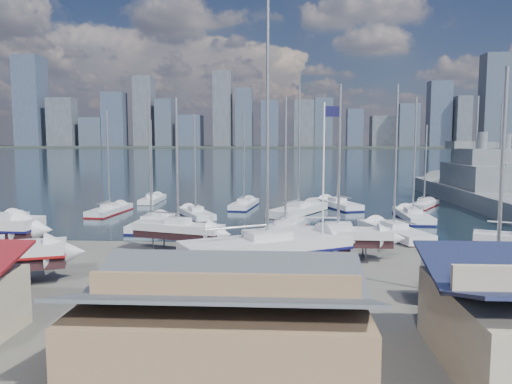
# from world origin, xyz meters

# --- Properties ---
(ground) EXTENTS (1400.00, 1400.00, 0.00)m
(ground) POSITION_xyz_m (0.00, -10.00, 0.00)
(ground) COLOR #605E59
(ground) RESTS_ON ground
(water) EXTENTS (1400.00, 600.00, 0.40)m
(water) POSITION_xyz_m (0.00, 300.00, -0.15)
(water) COLOR #1A2F3D
(water) RESTS_ON ground
(far_shore) EXTENTS (1400.00, 80.00, 2.20)m
(far_shore) POSITION_xyz_m (0.00, 560.00, 1.10)
(far_shore) COLOR #2D332D
(far_shore) RESTS_ON ground
(skyline) EXTENTS (639.14, 43.80, 107.69)m
(skyline) POSITION_xyz_m (-7.83, 553.76, 39.09)
(skyline) COLOR #475166
(skyline) RESTS_ON far_shore
(shed_grey) EXTENTS (12.60, 8.40, 4.17)m
(shed_grey) POSITION_xyz_m (0.00, -26.00, 2.15)
(shed_grey) COLOR #8C6B4C
(shed_grey) RESTS_ON ground
(sailboat_cradle_2) EXTENTS (8.40, 4.61, 13.42)m
(sailboat_cradle_2) POSITION_xyz_m (-6.71, -4.14, 1.95)
(sailboat_cradle_2) COLOR #2D2D33
(sailboat_cradle_2) RESTS_ON ground
(sailboat_cradle_3) EXTENTS (12.21, 8.83, 19.28)m
(sailboat_cradle_3) POSITION_xyz_m (1.44, -13.14, 2.24)
(sailboat_cradle_3) COLOR #2D2D33
(sailboat_cradle_3) RESTS_ON ground
(sailboat_cradle_4) EXTENTS (8.70, 2.74, 14.21)m
(sailboat_cradle_4) POSITION_xyz_m (6.99, -6.39, 1.98)
(sailboat_cradle_4) COLOR #2D2D33
(sailboat_cradle_4) RESTS_ON ground
(sailboat_cradle_5) EXTENTS (8.82, 3.40, 14.04)m
(sailboat_cradle_5) POSITION_xyz_m (15.43, -16.70, 1.97)
(sailboat_cradle_5) COLOR #2D2D33
(sailboat_cradle_5) RESTS_ON ground
(sailboat_moored_1) EXTENTS (3.50, 9.73, 14.25)m
(sailboat_moored_1) POSITION_xyz_m (-20.61, 17.59, 0.31)
(sailboat_moored_1) COLOR black
(sailboat_moored_1) RESTS_ON water
(sailboat_moored_2) EXTENTS (2.70, 8.97, 13.46)m
(sailboat_moored_2) POSITION_xyz_m (-18.13, 29.94, 0.32)
(sailboat_moored_2) COLOR black
(sailboat_moored_2) RESTS_ON water
(sailboat_moored_3) EXTENTS (3.20, 10.17, 15.06)m
(sailboat_moored_3) POSITION_xyz_m (-12.27, 7.52, 0.31)
(sailboat_moored_3) COLOR black
(sailboat_moored_3) RESTS_ON water
(sailboat_moored_4) EXTENTS (6.34, 9.17, 13.61)m
(sailboat_moored_4) POSITION_xyz_m (-8.70, 15.49, 0.32)
(sailboat_moored_4) COLOR black
(sailboat_moored_4) RESTS_ON water
(sailboat_moored_5) EXTENTS (3.91, 9.75, 14.18)m
(sailboat_moored_5) POSITION_xyz_m (-3.23, 24.56, 0.31)
(sailboat_moored_5) COLOR black
(sailboat_moored_5) RESTS_ON water
(sailboat_moored_6) EXTENTS (5.30, 10.39, 14.97)m
(sailboat_moored_6) POSITION_xyz_m (2.70, 5.78, 0.31)
(sailboat_moored_6) COLOR black
(sailboat_moored_6) RESTS_ON water
(sailboat_moored_7) EXTENTS (8.39, 11.95, 17.76)m
(sailboat_moored_7) POSITION_xyz_m (4.48, 18.56, 0.32)
(sailboat_moored_7) COLOR black
(sailboat_moored_7) RESTS_ON water
(sailboat_moored_8) EXTENTS (6.57, 10.92, 15.80)m
(sailboat_moored_8) POSITION_xyz_m (10.25, 25.32, 0.31)
(sailboat_moored_8) COLOR black
(sailboat_moored_8) RESTS_ON water
(sailboat_moored_9) EXTENTS (6.06, 11.01, 16.03)m
(sailboat_moored_9) POSITION_xyz_m (13.75, 3.95, 0.32)
(sailboat_moored_9) COLOR black
(sailboat_moored_9) RESTS_ON water
(sailboat_moored_10) EXTENTS (3.06, 10.51, 15.66)m
(sailboat_moored_10) POSITION_xyz_m (18.38, 14.77, 0.31)
(sailboat_moored_10) COLOR black
(sailboat_moored_10) RESTS_ON water
(sailboat_moored_11) EXTENTS (6.20, 8.37, 12.45)m
(sailboat_moored_11) POSITION_xyz_m (22.94, 26.40, 0.31)
(sailboat_moored_11) COLOR black
(sailboat_moored_11) RESTS_ON water
(naval_ship_east) EXTENTS (7.48, 44.80, 18.03)m
(naval_ship_east) POSITION_xyz_m (31.93, 31.71, 1.66)
(naval_ship_east) COLOR slate
(naval_ship_east) RESTS_ON water
(naval_ship_west) EXTENTS (9.77, 42.23, 17.77)m
(naval_ship_west) POSITION_xyz_m (40.85, 44.38, 1.66)
(naval_ship_west) COLOR slate
(naval_ship_west) RESTS_ON water
(car_a) EXTENTS (3.30, 5.11, 1.62)m
(car_a) POSITION_xyz_m (-7.29, -21.69, 0.81)
(car_a) COLOR gray
(car_a) RESTS_ON ground
(car_b) EXTENTS (4.01, 1.69, 1.29)m
(car_b) POSITION_xyz_m (-3.55, -20.63, 0.64)
(car_b) COLOR gray
(car_b) RESTS_ON ground
(car_c) EXTENTS (4.42, 6.05, 1.53)m
(car_c) POSITION_xyz_m (-2.77, -21.70, 0.76)
(car_c) COLOR gray
(car_c) RESTS_ON ground
(car_d) EXTENTS (3.98, 5.97, 1.61)m
(car_d) POSITION_xyz_m (2.94, -20.20, 0.80)
(car_d) COLOR gray
(car_d) RESTS_ON ground
(flagpole) EXTENTS (1.09, 0.12, 12.38)m
(flagpole) POSITION_xyz_m (5.40, -11.92, 7.15)
(flagpole) COLOR white
(flagpole) RESTS_ON ground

